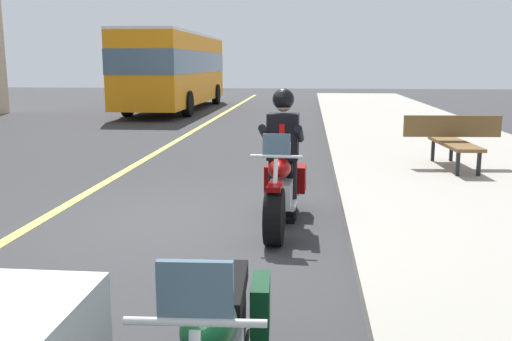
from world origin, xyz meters
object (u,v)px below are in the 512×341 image
at_px(motorcycle_main, 281,190).
at_px(bus_far, 176,67).
at_px(rider_main, 283,143).
at_px(bench_sidewalk, 454,137).

height_order(motorcycle_main, bus_far, bus_far).
distance_m(motorcycle_main, bus_far, 18.71).
relative_size(rider_main, bench_sidewalk, 0.95).
height_order(motorcycle_main, bench_sidewalk, motorcycle_main).
xyz_separation_m(bus_far, bench_sidewalk, (14.22, 8.57, -1.16)).
bearing_deg(motorcycle_main, rider_main, 178.46).
bearing_deg(bus_far, bench_sidewalk, 31.08).
xyz_separation_m(motorcycle_main, rider_main, (-0.19, 0.01, 0.58)).
bearing_deg(rider_main, bus_far, -162.47).
bearing_deg(bus_far, motorcycle_main, 17.34).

